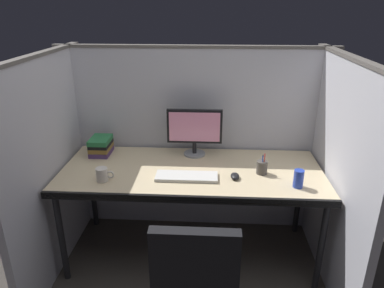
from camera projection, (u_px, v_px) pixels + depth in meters
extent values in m
plane|color=#423D38|center=(189.00, 278.00, 2.60)|extent=(8.00, 8.00, 0.00)
cube|color=silver|center=(195.00, 143.00, 3.00)|extent=(2.20, 0.05, 1.55)
cube|color=#605B56|center=(195.00, 47.00, 2.71)|extent=(2.21, 0.06, 0.02)
cube|color=silver|center=(52.00, 167.00, 2.55)|extent=(0.05, 1.40, 1.55)
cube|color=#605B56|center=(34.00, 56.00, 2.26)|extent=(0.06, 1.41, 0.02)
cube|color=silver|center=(335.00, 175.00, 2.44)|extent=(0.05, 1.40, 1.55)
cube|color=#605B56|center=(355.00, 58.00, 2.15)|extent=(0.06, 1.41, 0.02)
cube|color=beige|center=(192.00, 172.00, 2.61)|extent=(1.90, 0.80, 0.04)
cube|color=black|center=(188.00, 199.00, 2.25)|extent=(1.90, 0.02, 0.05)
cylinder|color=black|center=(61.00, 238.00, 2.48)|extent=(0.04, 0.04, 0.70)
cylinder|color=black|center=(321.00, 247.00, 2.38)|extent=(0.04, 0.04, 0.70)
cylinder|color=black|center=(93.00, 190.00, 3.11)|extent=(0.04, 0.04, 0.70)
cylinder|color=black|center=(299.00, 196.00, 3.01)|extent=(0.04, 0.04, 0.70)
cube|color=black|center=(195.00, 276.00, 1.60)|extent=(0.40, 0.06, 0.48)
cylinder|color=gray|center=(194.00, 154.00, 2.85)|extent=(0.17, 0.17, 0.01)
cylinder|color=black|center=(194.00, 148.00, 2.83)|extent=(0.03, 0.03, 0.09)
cube|color=black|center=(195.00, 126.00, 2.76)|extent=(0.43, 0.03, 0.27)
cube|color=pink|center=(194.00, 127.00, 2.75)|extent=(0.39, 0.01, 0.23)
cube|color=silver|center=(187.00, 177.00, 2.47)|extent=(0.43, 0.15, 0.02)
ellipsoid|color=black|center=(235.00, 176.00, 2.46)|extent=(0.06, 0.10, 0.03)
cylinder|color=#59595B|center=(235.00, 173.00, 2.47)|extent=(0.01, 0.01, 0.01)
cube|color=#4C3366|center=(101.00, 152.00, 2.86)|extent=(0.15, 0.21, 0.04)
cube|color=olive|center=(101.00, 147.00, 2.85)|extent=(0.15, 0.21, 0.04)
cube|color=black|center=(101.00, 144.00, 2.83)|extent=(0.15, 0.21, 0.03)
cube|color=#26723F|center=(100.00, 140.00, 2.81)|extent=(0.15, 0.21, 0.04)
cylinder|color=#263FB2|center=(299.00, 179.00, 2.33)|extent=(0.07, 0.07, 0.12)
cylinder|color=#4C4742|center=(262.00, 167.00, 2.52)|extent=(0.08, 0.08, 0.09)
cylinder|color=red|center=(264.00, 163.00, 2.50)|extent=(0.01, 0.01, 0.15)
cylinder|color=#263FB2|center=(262.00, 164.00, 2.50)|extent=(0.01, 0.01, 0.13)
cylinder|color=black|center=(262.00, 164.00, 2.51)|extent=(0.01, 0.01, 0.14)
cylinder|color=silver|center=(102.00, 174.00, 2.42)|extent=(0.08, 0.08, 0.09)
torus|color=silver|center=(110.00, 175.00, 2.41)|extent=(0.06, 0.01, 0.06)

